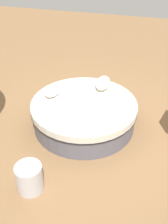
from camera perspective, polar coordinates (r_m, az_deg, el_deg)
name	(u,v)px	position (r m, az deg, el deg)	size (l,w,h in m)	color
ground_plane	(84,125)	(5.60, 0.00, -2.74)	(16.00, 16.00, 0.00)	olive
round_bed	(84,114)	(5.43, 0.00, -0.41)	(2.09, 2.09, 0.55)	#595966
throw_pillow_0	(103,83)	(5.75, 4.01, 6.12)	(0.55, 0.29, 0.20)	silver
throw_pillow_1	(52,91)	(5.52, -6.76, 4.39)	(0.42, 0.29, 0.17)	white
side_table	(30,178)	(4.35, -11.41, -13.43)	(0.42, 0.42, 0.47)	#B7B7BC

